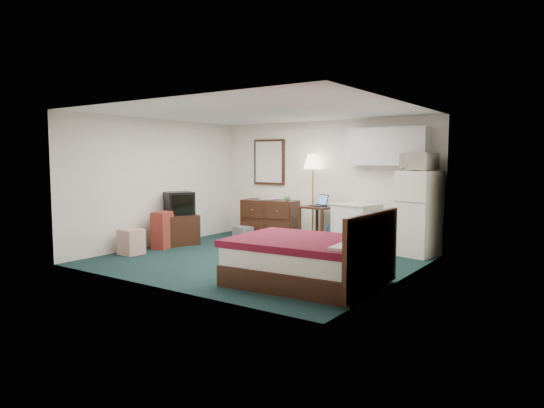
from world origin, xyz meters
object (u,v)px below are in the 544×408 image
Objects in this scene: desk at (319,226)px; kitchen_counter at (356,227)px; bed at (305,261)px; fridge at (419,213)px; tv_stand at (179,230)px; suitcase at (163,230)px; floor_lamp at (313,198)px; dresser at (271,219)px.

kitchen_counter reaches higher than desk.
bed is at bearing -55.94° from desk.
fridge is (1.97, 0.08, 0.36)m from desk.
tv_stand is 0.50m from suitcase.
floor_lamp is at bearing -170.21° from fridge.
desk is at bearing -166.74° from kitchen_counter.
floor_lamp reaches higher than kitchen_counter.
floor_lamp is 1.24m from kitchen_counter.
kitchen_counter is (2.12, -0.20, 0.01)m from dresser.
desk is 0.52× the size of fridge.
suitcase is (-3.62, 0.71, 0.05)m from bed.
kitchen_counter is 2.77m from bed.
dresser is at bearing 128.13° from bed.
kitchen_counter is at bearing -13.54° from floor_lamp.
tv_stand is (-3.69, 1.20, -0.01)m from bed.
tv_stand is at bearing 158.06° from bed.
kitchen_counter is 0.56× the size of fridge.
suitcase is (0.06, -0.49, 0.06)m from tv_stand.
tv_stand is (-4.33, -1.61, -0.46)m from fridge.
desk is 3.04m from bed.
floor_lamp reaches higher than suitcase.
dresser is 1.72× the size of suitcase.
desk is 3.07m from suitcase.
kitchen_counter is 3.52m from tv_stand.
suitcase is at bearing -122.21° from dresser.
dresser is 0.64× the size of bed.
floor_lamp is 1.20× the size of fridge.
floor_lamp reaches higher than desk.
floor_lamp reaches higher than tv_stand.
floor_lamp reaches higher than dresser.
desk is at bearing 51.57° from tv_stand.
desk is at bearing 24.51° from suitcase.
dresser is at bearing 48.75° from suitcase.
tv_stand is 0.92× the size of suitcase.
bed is 2.94× the size of tv_stand.
bed is at bearing -55.82° from dresser.
floor_lamp is 2.32× the size of desk.
bed is 3.88m from tv_stand.
fridge reaches higher than dresser.
kitchen_counter reaches higher than tv_stand.
fridge is (1.16, 0.10, 0.33)m from kitchen_counter.
desk is 1.10× the size of suitcase.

